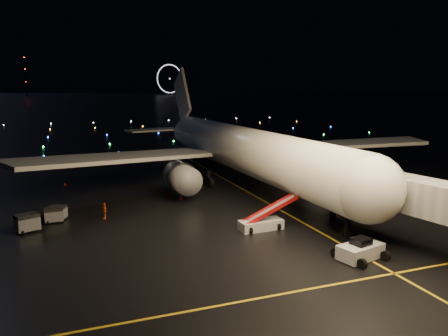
{
  "coord_description": "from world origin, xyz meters",
  "views": [
    {
      "loc": [
        -11.81,
        -35.45,
        14.46
      ],
      "look_at": [
        5.92,
        12.0,
        5.0
      ],
      "focal_mm": 35.0,
      "sensor_mm": 36.0,
      "label": 1
    }
  ],
  "objects_px": {
    "crew_c": "(104,211)",
    "baggage_cart_2": "(58,213)",
    "pushback_tug": "(361,249)",
    "belt_loader": "(261,214)",
    "airliner": "(233,123)",
    "baggage_cart_0": "(27,223)",
    "baggage_cart_1": "(54,215)"
  },
  "relations": [
    {
      "from": "airliner",
      "to": "baggage_cart_1",
      "type": "height_order",
      "value": "airliner"
    },
    {
      "from": "airliner",
      "to": "baggage_cart_2",
      "type": "distance_m",
      "value": 28.94
    },
    {
      "from": "crew_c",
      "to": "baggage_cart_1",
      "type": "relative_size",
      "value": 0.95
    },
    {
      "from": "crew_c",
      "to": "baggage_cart_2",
      "type": "height_order",
      "value": "crew_c"
    },
    {
      "from": "pushback_tug",
      "to": "baggage_cart_0",
      "type": "distance_m",
      "value": 32.25
    },
    {
      "from": "belt_loader",
      "to": "baggage_cart_2",
      "type": "xyz_separation_m",
      "value": [
        -19.57,
        11.05,
        -0.83
      ]
    },
    {
      "from": "pushback_tug",
      "to": "baggage_cart_0",
      "type": "bearing_deg",
      "value": 133.43
    },
    {
      "from": "crew_c",
      "to": "baggage_cart_2",
      "type": "distance_m",
      "value": 5.12
    },
    {
      "from": "pushback_tug",
      "to": "baggage_cart_1",
      "type": "xyz_separation_m",
      "value": [
        -24.5,
        20.12,
        -0.14
      ]
    },
    {
      "from": "crew_c",
      "to": "airliner",
      "type": "bearing_deg",
      "value": 108.13
    },
    {
      "from": "belt_loader",
      "to": "baggage_cart_0",
      "type": "height_order",
      "value": "belt_loader"
    },
    {
      "from": "baggage_cart_1",
      "to": "baggage_cart_2",
      "type": "bearing_deg",
      "value": 67.52
    },
    {
      "from": "baggage_cart_1",
      "to": "pushback_tug",
      "type": "bearing_deg",
      "value": -41.72
    },
    {
      "from": "pushback_tug",
      "to": "baggage_cart_1",
      "type": "relative_size",
      "value": 2.1
    },
    {
      "from": "crew_c",
      "to": "baggage_cart_1",
      "type": "bearing_deg",
      "value": -109.47
    },
    {
      "from": "crew_c",
      "to": "baggage_cart_1",
      "type": "distance_m",
      "value": 5.29
    },
    {
      "from": "baggage_cart_1",
      "to": "crew_c",
      "type": "bearing_deg",
      "value": -7.66
    },
    {
      "from": "baggage_cart_2",
      "to": "crew_c",
      "type": "bearing_deg",
      "value": 5.33
    },
    {
      "from": "baggage_cart_0",
      "to": "baggage_cart_2",
      "type": "relative_size",
      "value": 1.2
    },
    {
      "from": "pushback_tug",
      "to": "baggage_cart_0",
      "type": "relative_size",
      "value": 1.82
    },
    {
      "from": "pushback_tug",
      "to": "baggage_cart_1",
      "type": "bearing_deg",
      "value": 127.28
    },
    {
      "from": "baggage_cart_0",
      "to": "baggage_cart_1",
      "type": "height_order",
      "value": "baggage_cart_0"
    },
    {
      "from": "baggage_cart_2",
      "to": "baggage_cart_1",
      "type": "bearing_deg",
      "value": -87.71
    },
    {
      "from": "baggage_cart_2",
      "to": "baggage_cart_0",
      "type": "bearing_deg",
      "value": -106.99
    },
    {
      "from": "belt_loader",
      "to": "baggage_cart_1",
      "type": "relative_size",
      "value": 3.51
    },
    {
      "from": "pushback_tug",
      "to": "baggage_cart_2",
      "type": "bearing_deg",
      "value": 125.46
    },
    {
      "from": "crew_c",
      "to": "baggage_cart_1",
      "type": "height_order",
      "value": "crew_c"
    },
    {
      "from": "pushback_tug",
      "to": "crew_c",
      "type": "height_order",
      "value": "pushback_tug"
    },
    {
      "from": "belt_loader",
      "to": "pushback_tug",
      "type": "bearing_deg",
      "value": -67.91
    },
    {
      "from": "baggage_cart_0",
      "to": "baggage_cart_1",
      "type": "xyz_separation_m",
      "value": [
        2.47,
        2.44,
        -0.12
      ]
    },
    {
      "from": "crew_c",
      "to": "belt_loader",
      "type": "bearing_deg",
      "value": 42.82
    },
    {
      "from": "pushback_tug",
      "to": "baggage_cart_2",
      "type": "xyz_separation_m",
      "value": [
        -24.13,
        21.13,
        -0.17
      ]
    }
  ]
}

